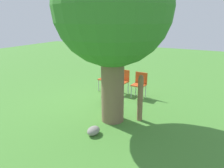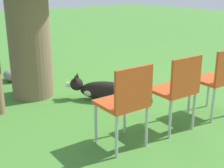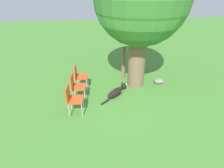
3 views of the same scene
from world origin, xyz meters
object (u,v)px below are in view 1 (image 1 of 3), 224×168
at_px(red_chair_0, 107,77).
at_px(red_chair_1, 122,80).
at_px(dog, 106,101).
at_px(oak_tree, 113,9).
at_px(red_chair_2, 140,83).
at_px(fence_post, 140,98).

distance_m(red_chair_0, red_chair_1, 0.70).
bearing_deg(dog, oak_tree, -1.47).
bearing_deg(dog, red_chair_2, 111.56).
xyz_separation_m(dog, red_chair_2, (-1.24, 0.64, 0.38)).
bearing_deg(oak_tree, fence_post, 118.11).
relative_size(oak_tree, red_chair_0, 5.00).
height_order(fence_post, red_chair_0, fence_post).
xyz_separation_m(oak_tree, red_chair_1, (-2.10, -0.71, -2.36)).
relative_size(dog, red_chair_0, 1.12).
bearing_deg(red_chair_1, fence_post, 41.60).
relative_size(dog, red_chair_2, 1.12).
height_order(dog, red_chair_2, red_chair_2).
relative_size(dog, red_chair_1, 1.12).
height_order(dog, red_chair_1, red_chair_1).
height_order(oak_tree, red_chair_1, oak_tree).
distance_m(red_chair_0, red_chair_2, 1.40).
distance_m(dog, fence_post, 1.47).
bearing_deg(fence_post, oak_tree, -61.89).
xyz_separation_m(oak_tree, red_chair_0, (-2.17, -1.41, -2.36)).
bearing_deg(fence_post, red_chair_1, -142.16).
relative_size(oak_tree, red_chair_1, 5.00).
bearing_deg(red_chair_2, red_chair_1, -91.47).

